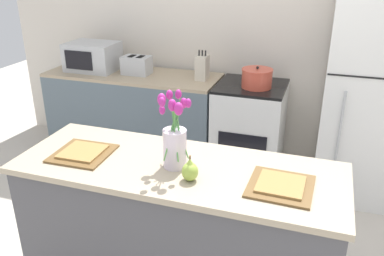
% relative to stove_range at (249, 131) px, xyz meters
% --- Properties ---
extents(back_wall, '(5.20, 0.08, 2.70)m').
position_rel_stove_range_xyz_m(back_wall, '(-0.10, 0.40, 0.90)').
color(back_wall, silver).
rests_on(back_wall, ground_plane).
extents(kitchen_island, '(1.80, 0.66, 0.89)m').
position_rel_stove_range_xyz_m(kitchen_island, '(-0.10, -1.60, 0.00)').
color(kitchen_island, '#4C4C51').
rests_on(kitchen_island, ground_plane).
extents(back_counter, '(1.68, 0.60, 0.89)m').
position_rel_stove_range_xyz_m(back_counter, '(-1.16, 0.00, 0.00)').
color(back_counter, slate).
rests_on(back_counter, ground_plane).
extents(stove_range, '(0.60, 0.61, 0.89)m').
position_rel_stove_range_xyz_m(stove_range, '(0.00, 0.00, 0.00)').
color(stove_range, silver).
rests_on(stove_range, ground_plane).
extents(refrigerator, '(0.68, 0.67, 1.82)m').
position_rel_stove_range_xyz_m(refrigerator, '(0.95, 0.00, 0.47)').
color(refrigerator, white).
rests_on(refrigerator, ground_plane).
extents(flower_vase, '(0.20, 0.19, 0.42)m').
position_rel_stove_range_xyz_m(flower_vase, '(-0.11, -1.61, 0.60)').
color(flower_vase, silver).
rests_on(flower_vase, kitchen_island).
extents(pear_figurine, '(0.09, 0.09, 0.14)m').
position_rel_stove_range_xyz_m(pear_figurine, '(0.02, -1.72, 0.50)').
color(pear_figurine, '#9EBC47').
rests_on(pear_figurine, kitchen_island).
extents(plate_setting_left, '(0.32, 0.32, 0.02)m').
position_rel_stove_range_xyz_m(plate_setting_left, '(-0.66, -1.65, 0.46)').
color(plate_setting_left, brown).
rests_on(plate_setting_left, kitchen_island).
extents(plate_setting_right, '(0.32, 0.32, 0.02)m').
position_rel_stove_range_xyz_m(plate_setting_right, '(0.46, -1.65, 0.46)').
color(plate_setting_right, brown).
rests_on(plate_setting_right, kitchen_island).
extents(toaster, '(0.28, 0.18, 0.17)m').
position_rel_stove_range_xyz_m(toaster, '(-1.11, 0.00, 0.53)').
color(toaster, '#B7BABC').
rests_on(toaster, back_counter).
extents(cooking_pot, '(0.27, 0.27, 0.19)m').
position_rel_stove_range_xyz_m(cooking_pot, '(0.05, -0.06, 0.53)').
color(cooking_pot, '#CC4C38').
rests_on(cooking_pot, stove_range).
extents(microwave, '(0.48, 0.37, 0.27)m').
position_rel_stove_range_xyz_m(microwave, '(-1.58, -0.00, 0.58)').
color(microwave, '#B7BABC').
rests_on(microwave, back_counter).
extents(knife_block, '(0.10, 0.14, 0.27)m').
position_rel_stove_range_xyz_m(knife_block, '(-0.46, 0.02, 0.56)').
color(knife_block, beige).
rests_on(knife_block, back_counter).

